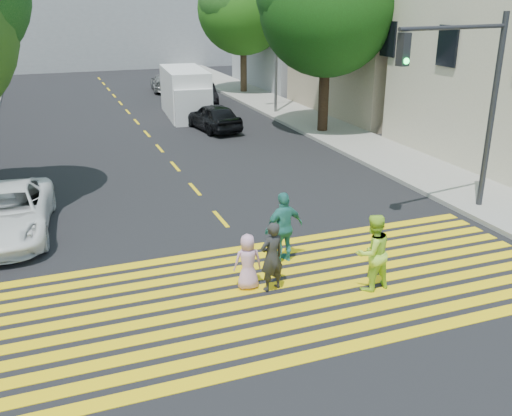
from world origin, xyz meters
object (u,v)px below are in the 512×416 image
pedestrian_extra (284,228)px  dark_car_parked (204,94)px  silver_car (164,82)px  traffic_signal (470,89)px  pedestrian_man (272,257)px  white_van (186,95)px  pedestrian_child (248,262)px  dark_car_near (213,117)px  pedestrian_woman (372,253)px  white_sedan (7,212)px  tree_right_near (329,0)px  tree_right_far (244,3)px

pedestrian_extra → dark_car_parked: 22.63m
silver_car → dark_car_parked: size_ratio=1.11×
traffic_signal → pedestrian_man: bearing=-169.7°
white_van → pedestrian_child: bearing=-95.5°
pedestrian_extra → dark_car_near: (2.63, 14.91, -0.24)m
pedestrian_man → silver_car: bearing=-111.6°
dark_car_near → dark_car_parked: dark_car_near is taller
pedestrian_extra → traffic_signal: size_ratio=0.31×
pedestrian_extra → white_van: 18.83m
dark_car_near → silver_car: bearing=-99.8°
dark_car_parked → pedestrian_extra: bearing=-92.7°
pedestrian_woman → white_sedan: 9.96m
pedestrian_man → pedestrian_woman: 2.25m
tree_right_near → white_van: tree_right_near is taller
white_sedan → dark_car_near: (9.12, 10.71, -0.01)m
pedestrian_child → silver_car: pedestrian_child is taller
pedestrian_child → dark_car_parked: 23.88m
tree_right_far → traffic_signal: bearing=-94.2°
tree_right_far → white_van: size_ratio=1.54×
pedestrian_extra → dark_car_near: size_ratio=0.46×
tree_right_near → dark_car_near: bearing=153.2°
pedestrian_man → pedestrian_child: (-0.47, 0.27, -0.17)m
tree_right_near → white_van: bearing=130.2°
tree_right_far → silver_car: bearing=149.7°
tree_right_far → traffic_signal: size_ratio=1.47×
traffic_signal → pedestrian_extra: bearing=-178.3°
silver_car → dark_car_near: bearing=95.5°
silver_car → dark_car_parked: (1.28, -5.88, 0.01)m
tree_right_near → dark_car_near: tree_right_near is taller
silver_car → dark_car_parked: bearing=109.2°
tree_right_near → pedestrian_man: size_ratio=5.51×
white_sedan → traffic_signal: size_ratio=0.83×
silver_car → white_sedan: bearing=75.4°
pedestrian_woman → white_van: size_ratio=0.32×
tree_right_far → pedestrian_woman: bearing=-103.7°
dark_car_parked → white_van: white_van is taller
pedestrian_woman → pedestrian_extra: (-1.29, 2.01, 0.01)m
tree_right_far → dark_car_near: bearing=-117.1°
pedestrian_extra → white_van: white_van is taller
white_sedan → dark_car_parked: (10.72, 18.02, -0.07)m
white_van → white_sedan: bearing=-116.3°
tree_right_far → white_van: tree_right_far is taller
pedestrian_woman → dark_car_near: size_ratio=0.45×
white_sedan → pedestrian_man: bearing=-38.8°
tree_right_near → tree_right_far: size_ratio=1.05×
silver_car → white_van: size_ratio=0.74×
white_sedan → white_van: (8.70, 14.49, 0.54)m
white_van → traffic_signal: traffic_signal is taller
pedestrian_child → dark_car_parked: pedestrian_child is taller
pedestrian_woman → silver_car: (1.67, 30.11, -0.30)m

